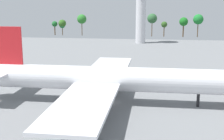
% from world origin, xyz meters
% --- Properties ---
extents(ground_plane, '(272.38, 272.38, 0.00)m').
position_xyz_m(ground_plane, '(0.00, 0.00, 0.00)').
color(ground_plane, slate).
extents(cargo_airplane, '(68.10, 62.96, 18.05)m').
position_xyz_m(cargo_airplane, '(-0.57, 0.00, 5.88)').
color(cargo_airplane, silver).
rests_on(cargo_airplane, ground_plane).
extents(fuel_truck, '(4.69, 4.21, 2.27)m').
position_xyz_m(fuel_truck, '(16.08, 28.14, 1.16)').
color(fuel_truck, '#333338').
rests_on(fuel_truck, ground_plane).
extents(control_tower, '(11.11, 11.11, 35.42)m').
position_xyz_m(control_tower, '(1.20, 116.29, 21.12)').
color(control_tower, silver).
rests_on(control_tower, ground_plane).
extents(tree_line_backdrop, '(153.95, 7.13, 16.34)m').
position_xyz_m(tree_line_backdrop, '(1.44, 154.76, 11.16)').
color(tree_line_backdrop, '#51381E').
rests_on(tree_line_backdrop, ground_plane).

